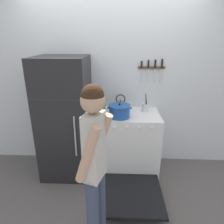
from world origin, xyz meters
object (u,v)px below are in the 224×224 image
Objects in this scene: utensil_jar at (145,107)px; person at (95,164)px; stove_range at (131,144)px; tea_kettle at (121,106)px; dutch_oven_pot at (119,111)px; refrigerator at (66,118)px.

person is (-0.56, -1.33, -0.06)m from utensil_jar.
tea_kettle is at bearing 135.08° from stove_range.
dutch_oven_pot is (-0.17, -0.08, 0.54)m from stove_range.
person is (-0.21, -1.32, -0.08)m from tea_kettle.
utensil_jar reaches higher than tea_kettle.
utensil_jar is at bearing -5.89° from person.
dutch_oven_pot is at bearing -154.71° from stove_range.
person is (-0.37, -1.16, 0.45)m from stove_range.
dutch_oven_pot is at bearing 6.85° from person.
utensil_jar is at bearing 0.94° from tea_kettle.
stove_range is at bearing -44.92° from tea_kettle.
tea_kettle reaches higher than dutch_oven_pot.
person reaches higher than tea_kettle.
dutch_oven_pot is at bearing -145.98° from utensil_jar.
refrigerator reaches higher than dutch_oven_pot.
stove_range is at bearing 0.03° from refrigerator.
tea_kettle is (0.01, 0.24, -0.01)m from dutch_oven_pot.
utensil_jar is (0.35, 0.01, -0.02)m from tea_kettle.
utensil_jar is 0.17× the size of person.
utensil_jar is at bearing 40.59° from stove_range.
dutch_oven_pot is at bearing -93.15° from tea_kettle.
stove_range is 0.58m from utensil_jar.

